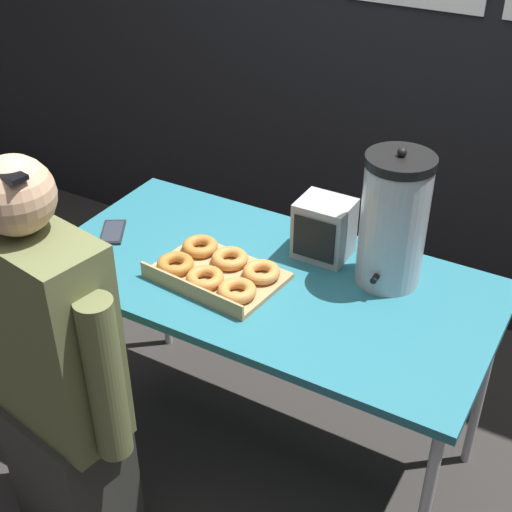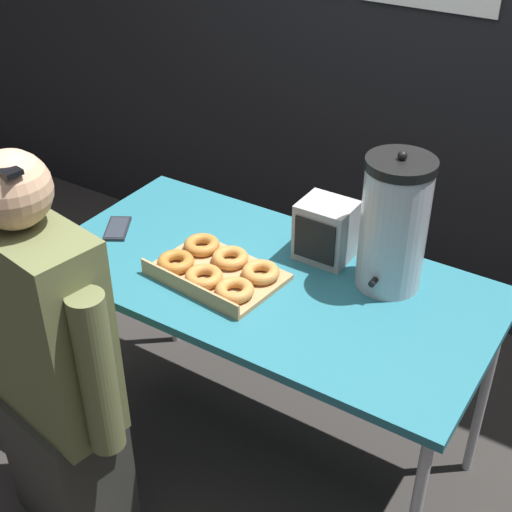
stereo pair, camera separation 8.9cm
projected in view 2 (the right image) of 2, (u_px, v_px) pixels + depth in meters
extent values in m
plane|color=#2D2B28|center=(265.00, 447.00, 2.61)|extent=(12.00, 12.00, 0.00)
cube|color=#236675|center=(266.00, 280.00, 2.19)|extent=(1.40, 0.71, 0.03)
cylinder|color=#ADADB2|center=(60.00, 354.00, 2.48)|extent=(0.03, 0.03, 0.74)
cylinder|color=#ADADB2|center=(170.00, 270.00, 2.91)|extent=(0.03, 0.03, 0.74)
cylinder|color=#ADADB2|center=(484.00, 392.00, 2.33)|extent=(0.03, 0.03, 0.74)
cube|color=tan|center=(217.00, 274.00, 2.18)|extent=(0.41, 0.30, 0.02)
cube|color=tan|center=(188.00, 286.00, 2.08)|extent=(0.38, 0.05, 0.04)
torus|color=#AE6C29|center=(176.00, 262.00, 2.19)|extent=(0.16, 0.16, 0.03)
torus|color=#BC7A38|center=(204.00, 277.00, 2.12)|extent=(0.16, 0.16, 0.03)
torus|color=#C17E3C|center=(235.00, 290.00, 2.07)|extent=(0.14, 0.14, 0.03)
torus|color=#B47230|center=(202.00, 245.00, 2.27)|extent=(0.15, 0.15, 0.03)
torus|color=#BF7D3B|center=(230.00, 258.00, 2.21)|extent=(0.13, 0.13, 0.03)
torus|color=#C2803D|center=(259.00, 272.00, 2.15)|extent=(0.15, 0.15, 0.03)
cylinder|color=#B7B7BC|center=(393.00, 229.00, 2.05)|extent=(0.19, 0.19, 0.38)
cylinder|color=black|center=(401.00, 164.00, 1.94)|extent=(0.20, 0.20, 0.03)
sphere|color=black|center=(403.00, 155.00, 1.92)|extent=(0.03, 0.03, 0.03)
cylinder|color=black|center=(375.00, 281.00, 2.05)|extent=(0.02, 0.05, 0.02)
cube|color=black|center=(117.00, 229.00, 2.41)|extent=(0.14, 0.17, 0.01)
cube|color=#2D333D|center=(117.00, 227.00, 2.41)|extent=(0.12, 0.14, 0.00)
cube|color=#9E9E9E|center=(326.00, 230.00, 2.23)|extent=(0.17, 0.14, 0.19)
cube|color=black|center=(315.00, 241.00, 2.17)|extent=(0.14, 0.01, 0.14)
cube|color=#33332D|center=(70.00, 462.00, 2.25)|extent=(0.39, 0.30, 0.49)
cube|color=#60663D|center=(40.00, 324.00, 1.94)|extent=(0.47, 0.27, 0.63)
sphere|color=tan|center=(12.00, 190.00, 1.71)|extent=(0.20, 0.20, 0.20)
cylinder|color=#60663D|center=(97.00, 375.00, 1.81)|extent=(0.10, 0.10, 0.50)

